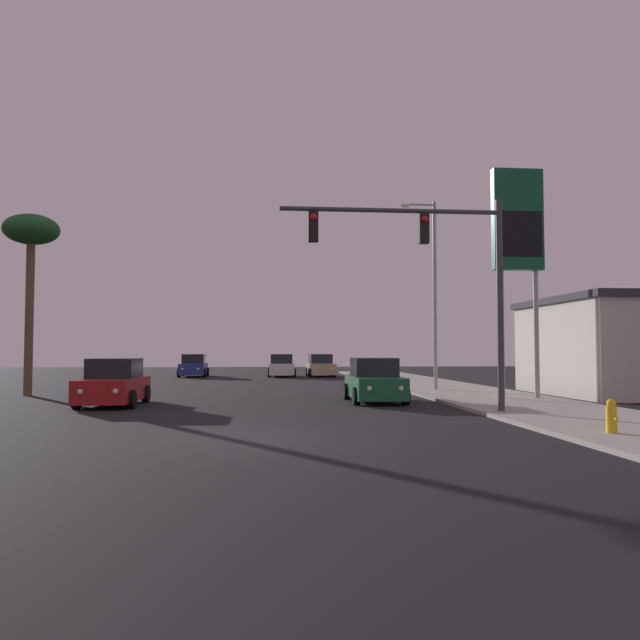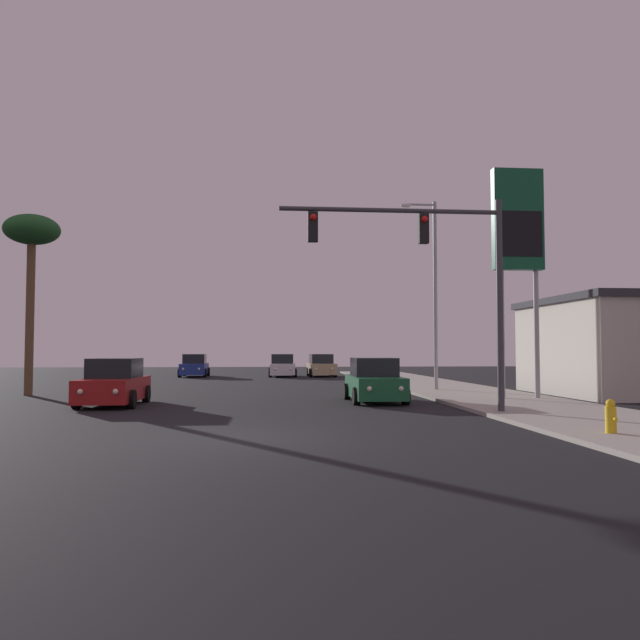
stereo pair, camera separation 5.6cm
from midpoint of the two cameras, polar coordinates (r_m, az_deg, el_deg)
ground_plane at (r=14.42m, az=-6.90°, el=-10.62°), size 120.00×120.00×0.00m
sidewalk_right at (r=25.98m, az=15.49°, el=-6.90°), size 5.00×60.00×0.12m
car_white at (r=46.84m, az=-3.44°, el=-4.26°), size 2.04×4.33×1.68m
car_red at (r=23.61m, az=-18.25°, el=-5.58°), size 2.04×4.32×1.68m
car_green at (r=24.02m, az=5.07°, el=-5.66°), size 2.04×4.32×1.68m
car_tan at (r=47.05m, az=0.15°, el=-4.25°), size 2.04×4.34×1.68m
car_blue at (r=47.61m, az=-11.37°, el=-4.18°), size 2.04×4.32×1.68m
traffic_light_mast at (r=19.41m, az=10.80°, el=5.36°), size 6.87×0.36×6.50m
street_lamp at (r=30.34m, az=10.31°, el=3.22°), size 1.74×0.24×9.00m
gas_station_sign at (r=25.95m, az=17.70°, el=7.67°), size 2.00×0.42×9.00m
fire_hydrant at (r=15.54m, az=25.14°, el=-8.00°), size 0.24×0.34×0.76m
palm_tree_near at (r=30.49m, az=-24.82°, el=6.77°), size 2.40×2.40×7.96m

